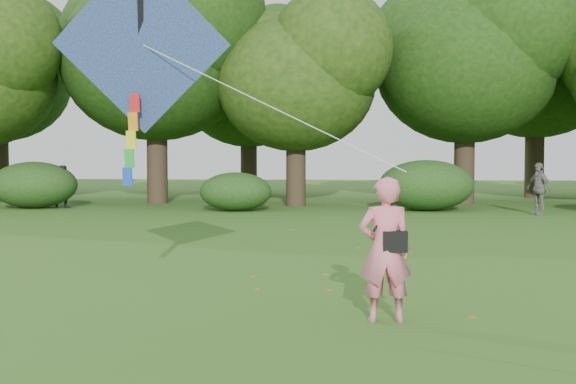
# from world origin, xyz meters

# --- Properties ---
(ground) EXTENTS (100.00, 100.00, 0.00)m
(ground) POSITION_xyz_m (0.00, 0.00, 0.00)
(ground) COLOR #265114
(ground) RESTS_ON ground
(man_kite_flyer) EXTENTS (0.70, 0.50, 1.81)m
(man_kite_flyer) POSITION_xyz_m (0.66, -0.13, 0.90)
(man_kite_flyer) COLOR #E0697F
(man_kite_flyer) RESTS_ON ground
(bystander_left) EXTENTS (1.01, 0.94, 1.66)m
(bystander_left) POSITION_xyz_m (-10.83, 17.90, 0.83)
(bystander_left) COLOR #22232E
(bystander_left) RESTS_ON ground
(bystander_right) EXTENTS (0.89, 1.13, 1.80)m
(bystander_right) POSITION_xyz_m (6.66, 16.35, 0.90)
(bystander_right) COLOR slate
(bystander_right) RESTS_ON ground
(crossbody_bag) EXTENTS (0.43, 0.20, 0.71)m
(crossbody_bag) POSITION_xyz_m (0.78, -0.16, 1.02)
(crossbody_bag) COLOR black
(crossbody_bag) RESTS_ON ground
(flying_kite) EXTENTS (4.89, 1.49, 3.23)m
(flying_kite) POSITION_xyz_m (-2.70, 0.89, 3.58)
(flying_kite) COLOR #235D99
(flying_kite) RESTS_ON ground
(tree_line) EXTENTS (54.70, 15.30, 9.48)m
(tree_line) POSITION_xyz_m (1.67, 22.88, 5.60)
(tree_line) COLOR #3A2D1E
(tree_line) RESTS_ON ground
(shrub_band) EXTENTS (39.15, 3.22, 1.88)m
(shrub_band) POSITION_xyz_m (-0.72, 17.60, 0.86)
(shrub_band) COLOR #264919
(shrub_band) RESTS_ON ground
(fallen_leaves) EXTENTS (3.31, 15.15, 0.01)m
(fallen_leaves) POSITION_xyz_m (-0.18, 4.82, 0.01)
(fallen_leaves) COLOR olive
(fallen_leaves) RESTS_ON ground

